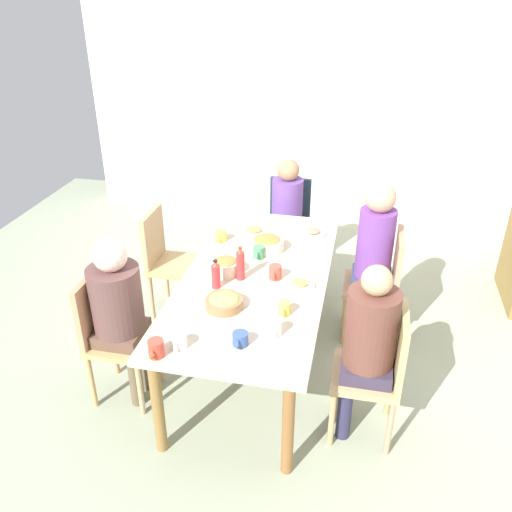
{
  "coord_description": "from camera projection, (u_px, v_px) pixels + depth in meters",
  "views": [
    {
      "loc": [
        3.09,
        0.67,
        2.61
      ],
      "look_at": [
        0.0,
        0.0,
        0.89
      ],
      "focal_mm": 37.54,
      "sensor_mm": 36.0,
      "label": 1
    }
  ],
  "objects": [
    {
      "name": "cup_6",
      "position": [
        221.0,
        236.0,
        4.1
      ],
      "size": [
        0.12,
        0.09,
        0.08
      ],
      "color": "#EDD050",
      "rests_on": "dining_table"
    },
    {
      "name": "ground_plane",
      "position": [
        256.0,
        360.0,
        4.02
      ],
      "size": [
        6.59,
        6.59,
        0.0
      ],
      "primitive_type": "plane",
      "color": "#959F86"
    },
    {
      "name": "bowl_0",
      "position": [
        224.0,
        302.0,
        3.3
      ],
      "size": [
        0.23,
        0.23,
        0.08
      ],
      "color": "#996E47",
      "rests_on": "dining_table"
    },
    {
      "name": "plate_0",
      "position": [
        312.0,
        232.0,
        4.23
      ],
      "size": [
        0.22,
        0.22,
        0.04
      ],
      "color": "silver",
      "rests_on": "dining_table"
    },
    {
      "name": "cup_5",
      "position": [
        276.0,
        327.0,
        3.05
      ],
      "size": [
        0.11,
        0.07,
        0.1
      ],
      "color": "white",
      "rests_on": "dining_table"
    },
    {
      "name": "wall_left",
      "position": [
        311.0,
        103.0,
        5.81
      ],
      "size": [
        0.12,
        5.07,
        2.6
      ],
      "primitive_type": "cube",
      "color": "beige",
      "rests_on": "ground_plane"
    },
    {
      "name": "cup_7",
      "position": [
        240.0,
        339.0,
        2.98
      ],
      "size": [
        0.13,
        0.09,
        0.08
      ],
      "color": "#385395",
      "rests_on": "dining_table"
    },
    {
      "name": "cup_4",
      "position": [
        179.0,
        341.0,
        2.96
      ],
      "size": [
        0.13,
        0.09,
        0.08
      ],
      "color": "white",
      "rests_on": "dining_table"
    },
    {
      "name": "chair_1",
      "position": [
        166.0,
        257.0,
        4.38
      ],
      "size": [
        0.4,
        0.4,
        0.9
      ],
      "color": "tan",
      "rests_on": "ground_plane"
    },
    {
      "name": "cup_0",
      "position": [
        259.0,
        252.0,
        3.86
      ],
      "size": [
        0.12,
        0.08,
        0.09
      ],
      "color": "#488F60",
      "rests_on": "dining_table"
    },
    {
      "name": "chair_4",
      "position": [
        380.0,
        368.0,
        3.17
      ],
      "size": [
        0.4,
        0.4,
        0.9
      ],
      "color": "tan",
      "rests_on": "ground_plane"
    },
    {
      "name": "bottle_1",
      "position": [
        240.0,
        264.0,
        3.57
      ],
      "size": [
        0.06,
        0.06,
        0.24
      ],
      "color": "red",
      "rests_on": "dining_table"
    },
    {
      "name": "chair_0",
      "position": [
        382.0,
        280.0,
        4.06
      ],
      "size": [
        0.4,
        0.4,
        0.9
      ],
      "color": "tan",
      "rests_on": "ground_plane"
    },
    {
      "name": "bowl_1",
      "position": [
        225.0,
        266.0,
        3.67
      ],
      "size": [
        0.2,
        0.2,
        0.11
      ],
      "color": "beige",
      "rests_on": "dining_table"
    },
    {
      "name": "person_4",
      "position": [
        368.0,
        339.0,
        3.09
      ],
      "size": [
        0.3,
        0.3,
        1.19
      ],
      "color": "#2B2847",
      "rests_on": "ground_plane"
    },
    {
      "name": "cup_2",
      "position": [
        285.0,
        308.0,
        3.24
      ],
      "size": [
        0.11,
        0.08,
        0.08
      ],
      "color": "#E0C852",
      "rests_on": "dining_table"
    },
    {
      "name": "plate_2",
      "position": [
        300.0,
        284.0,
        3.54
      ],
      "size": [
        0.2,
        0.2,
        0.04
      ],
      "color": "white",
      "rests_on": "dining_table"
    },
    {
      "name": "plate_1",
      "position": [
        254.0,
        231.0,
        4.25
      ],
      "size": [
        0.24,
        0.24,
        0.04
      ],
      "color": "#E9E9C2",
      "rests_on": "dining_table"
    },
    {
      "name": "chair_3",
      "position": [
        110.0,
        331.0,
        3.49
      ],
      "size": [
        0.4,
        0.4,
        0.9
      ],
      "color": "tan",
      "rests_on": "ground_plane"
    },
    {
      "name": "bottle_0",
      "position": [
        216.0,
        275.0,
        3.48
      ],
      "size": [
        0.06,
        0.06,
        0.2
      ],
      "color": "red",
      "rests_on": "dining_table"
    },
    {
      "name": "cup_3",
      "position": [
        275.0,
        272.0,
        3.6
      ],
      "size": [
        0.12,
        0.08,
        0.1
      ],
      "color": "#CE4C40",
      "rests_on": "dining_table"
    },
    {
      "name": "cup_1",
      "position": [
        156.0,
        349.0,
        2.88
      ],
      "size": [
        0.12,
        0.09,
        0.1
      ],
      "color": "#CC4433",
      "rests_on": "dining_table"
    },
    {
      "name": "bowl_2",
      "position": [
        267.0,
        243.0,
        3.97
      ],
      "size": [
        0.25,
        0.25,
        0.1
      ],
      "color": "beige",
      "rests_on": "dining_table"
    },
    {
      "name": "chair_2",
      "position": [
        288.0,
        221.0,
        4.99
      ],
      "size": [
        0.4,
        0.4,
        0.9
      ],
      "color": "#283848",
      "rests_on": "ground_plane"
    },
    {
      "name": "person_3",
      "position": [
        119.0,
        306.0,
        3.37
      ],
      "size": [
        0.33,
        0.33,
        1.19
      ],
      "color": "brown",
      "rests_on": "ground_plane"
    },
    {
      "name": "person_2",
      "position": [
        287.0,
        208.0,
        4.83
      ],
      "size": [
        0.3,
        0.3,
        1.14
      ],
      "color": "#3E483B",
      "rests_on": "ground_plane"
    },
    {
      "name": "dining_table",
      "position": [
        256.0,
        284.0,
        3.7
      ],
      "size": [
        2.07,
        0.97,
        0.74
      ],
      "color": "#C5B398",
      "rests_on": "ground_plane"
    },
    {
      "name": "person_0",
      "position": [
        373.0,
        249.0,
        3.96
      ],
      "size": [
        0.3,
        0.3,
        1.28
      ],
      "color": "#2C2950",
      "rests_on": "ground_plane"
    }
  ]
}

